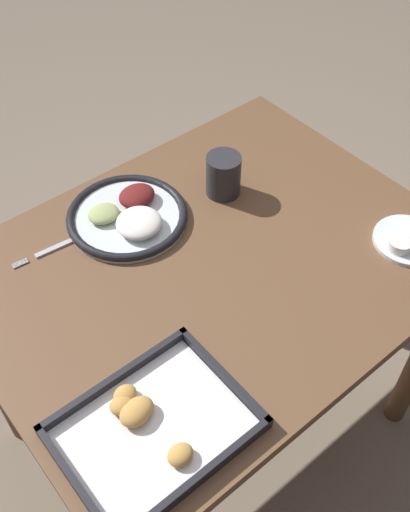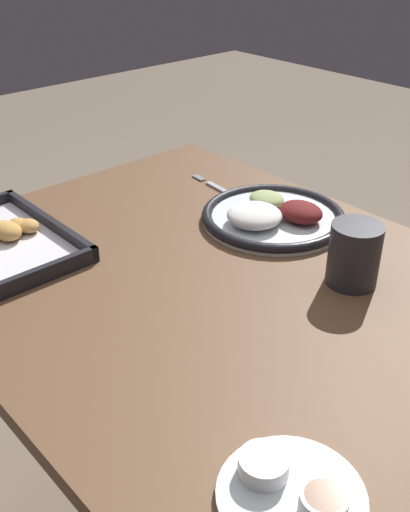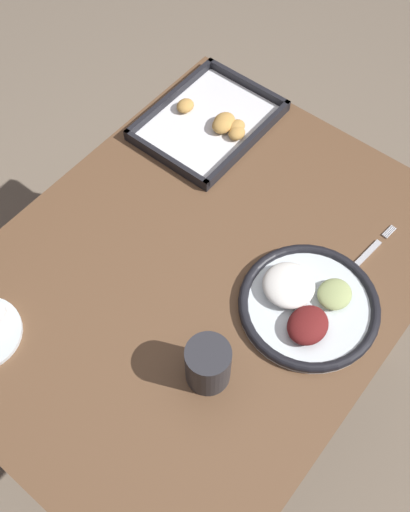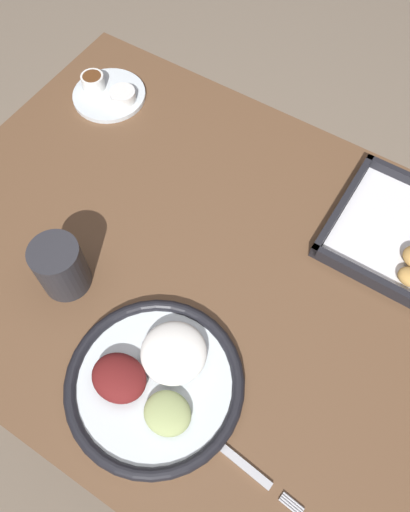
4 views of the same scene
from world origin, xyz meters
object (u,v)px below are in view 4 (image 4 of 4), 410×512
object	(u,v)px
saucer_plate	(109,92)
drinking_cup	(61,267)
fork	(241,463)
dinner_plate	(155,381)

from	to	relation	value
saucer_plate	drinking_cup	xyz separation A→B (m)	(0.21, -0.39, 0.04)
fork	dinner_plate	bearing A→B (deg)	176.08
dinner_plate	fork	bearing A→B (deg)	-9.61
saucer_plate	dinner_plate	bearing A→B (deg)	-45.83
fork	drinking_cup	bearing A→B (deg)	172.61
dinner_plate	drinking_cup	xyz separation A→B (m)	(-0.23, 0.06, 0.04)
dinner_plate	fork	size ratio (longest dim) A/B	1.48
saucer_plate	drinking_cup	world-z (taller)	drinking_cup
dinner_plate	saucer_plate	xyz separation A→B (m)	(-0.44, 0.45, -0.00)
dinner_plate	fork	xyz separation A→B (m)	(0.17, -0.03, -0.01)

